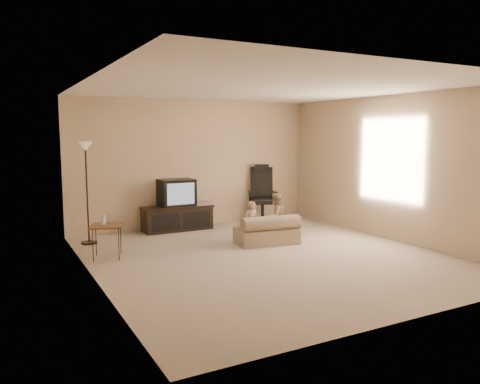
% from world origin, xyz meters
% --- Properties ---
extents(floor, '(5.50, 5.50, 0.00)m').
position_xyz_m(floor, '(0.00, 0.00, 0.00)').
color(floor, '#B09F8C').
rests_on(floor, ground).
extents(room_shell, '(5.50, 5.50, 5.50)m').
position_xyz_m(room_shell, '(0.00, 0.00, 1.52)').
color(room_shell, silver).
rests_on(room_shell, floor).
extents(tv_stand, '(1.38, 0.51, 0.98)m').
position_xyz_m(tv_stand, '(-0.48, 2.49, 0.41)').
color(tv_stand, black).
rests_on(tv_stand, floor).
extents(office_chair, '(0.74, 0.75, 1.21)m').
position_xyz_m(office_chair, '(1.37, 2.42, 0.43)').
color(office_chair, black).
rests_on(office_chair, floor).
extents(side_table, '(0.57, 0.57, 0.68)m').
position_xyz_m(side_table, '(-2.13, 1.04, 0.49)').
color(side_table, brown).
rests_on(side_table, floor).
extents(floor_lamp, '(0.27, 0.27, 1.70)m').
position_xyz_m(floor_lamp, '(-2.19, 2.13, 1.24)').
color(floor_lamp, black).
rests_on(floor_lamp, floor).
extents(child_sofa, '(1.08, 0.71, 0.50)m').
position_xyz_m(child_sofa, '(0.45, 0.68, 0.20)').
color(child_sofa, '#9C856A').
rests_on(child_sofa, floor).
extents(toddler_left, '(0.28, 0.21, 0.73)m').
position_xyz_m(toddler_left, '(0.19, 0.80, 0.36)').
color(toddler_left, tan).
rests_on(toddler_left, floor).
extents(toddler_right, '(0.44, 0.29, 0.83)m').
position_xyz_m(toddler_right, '(0.71, 0.86, 0.41)').
color(toddler_right, tan).
rests_on(toddler_right, floor).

